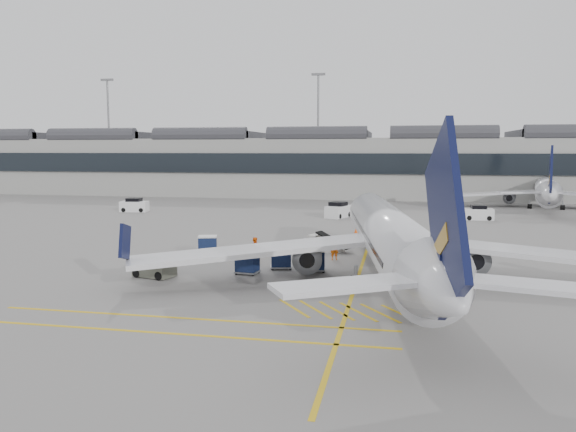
% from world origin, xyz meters
% --- Properties ---
extents(ground, '(220.00, 220.00, 0.00)m').
position_xyz_m(ground, '(0.00, 0.00, 0.00)').
color(ground, gray).
rests_on(ground, ground).
extents(terminal, '(200.00, 20.45, 12.40)m').
position_xyz_m(terminal, '(0.00, 71.93, 6.14)').
color(terminal, '#9E9E99').
rests_on(terminal, ground).
extents(light_masts, '(113.00, 0.60, 25.45)m').
position_xyz_m(light_masts, '(-1.67, 86.00, 14.49)').
color(light_masts, slate).
rests_on(light_masts, ground).
extents(apron_markings, '(0.25, 60.00, 0.01)m').
position_xyz_m(apron_markings, '(10.00, 10.00, 0.01)').
color(apron_markings, gold).
rests_on(apron_markings, ground).
extents(airliner_main, '(34.89, 38.38, 10.24)m').
position_xyz_m(airliner_main, '(12.20, 0.71, 3.01)').
color(airliner_main, silver).
rests_on(airliner_main, ground).
extents(airliner_far, '(32.02, 35.34, 9.51)m').
position_xyz_m(airliner_far, '(34.90, 54.22, 2.79)').
color(airliner_far, silver).
rests_on(airliner_far, ground).
extents(belt_loader, '(4.33, 2.69, 1.72)m').
position_xyz_m(belt_loader, '(6.20, 11.41, 0.50)').
color(belt_loader, silver).
rests_on(belt_loader, ground).
extents(baggage_cart_a, '(1.63, 1.39, 1.60)m').
position_xyz_m(baggage_cart_a, '(6.74, 2.86, 0.86)').
color(baggage_cart_a, gray).
rests_on(baggage_cart_a, ground).
extents(baggage_cart_b, '(1.85, 1.64, 1.68)m').
position_xyz_m(baggage_cart_b, '(4.09, 3.24, 0.90)').
color(baggage_cart_b, gray).
rests_on(baggage_cart_b, ground).
extents(baggage_cart_c, '(1.74, 1.50, 1.67)m').
position_xyz_m(baggage_cart_c, '(2.07, 1.03, 0.89)').
color(baggage_cart_c, gray).
rests_on(baggage_cart_c, ground).
extents(baggage_cart_d, '(1.95, 1.75, 1.73)m').
position_xyz_m(baggage_cart_d, '(-3.02, 6.98, 0.92)').
color(baggage_cart_d, gray).
rests_on(baggage_cart_d, ground).
extents(ramp_agent_a, '(0.80, 0.66, 1.87)m').
position_xyz_m(ramp_agent_a, '(7.67, 7.45, 0.94)').
color(ramp_agent_a, '#F5600C').
rests_on(ramp_agent_a, ground).
extents(ramp_agent_b, '(1.01, 0.83, 1.88)m').
position_xyz_m(ramp_agent_b, '(1.29, 6.09, 0.94)').
color(ramp_agent_b, orange).
rests_on(ramp_agent_b, ground).
extents(pushback_tug, '(3.07, 2.31, 1.53)m').
position_xyz_m(pushback_tug, '(-4.13, -1.11, 0.68)').
color(pushback_tug, '#5A5C4E').
rests_on(pushback_tug, ground).
extents(safety_cone_nose, '(0.37, 0.37, 0.51)m').
position_xyz_m(safety_cone_nose, '(8.25, 22.75, 0.26)').
color(safety_cone_nose, '#F24C0A').
rests_on(safety_cone_nose, ground).
extents(safety_cone_engine, '(0.33, 0.33, 0.46)m').
position_xyz_m(safety_cone_engine, '(15.95, 7.15, 0.23)').
color(safety_cone_engine, '#F24C0A').
rests_on(safety_cone_engine, ground).
extents(service_van_left, '(4.06, 2.37, 1.99)m').
position_xyz_m(service_van_left, '(-24.87, 37.55, 0.89)').
color(service_van_left, white).
rests_on(service_van_left, ground).
extents(service_van_mid, '(3.29, 4.48, 2.07)m').
position_xyz_m(service_van_mid, '(4.87, 36.25, 0.93)').
color(service_van_mid, white).
rests_on(service_van_mid, ground).
extents(service_van_right, '(3.72, 1.95, 1.88)m').
position_xyz_m(service_van_right, '(22.77, 37.34, 0.84)').
color(service_van_right, white).
rests_on(service_van_right, ground).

